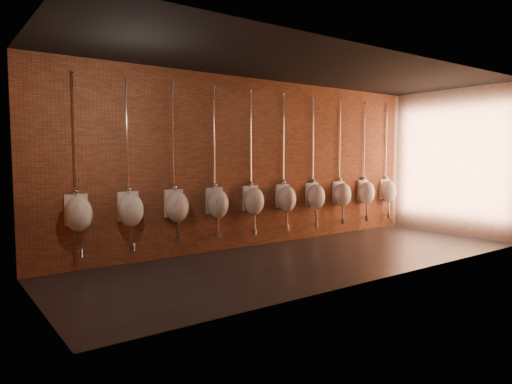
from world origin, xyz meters
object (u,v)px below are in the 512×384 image
at_px(urinal_6, 316,196).
at_px(urinal_9, 389,191).
at_px(urinal_3, 218,203).
at_px(urinal_5, 286,198).
at_px(urinal_8, 367,192).
at_px(urinal_2, 177,206).
at_px(urinal_0, 78,213).
at_px(urinal_1, 131,209).
at_px(urinal_4, 254,200).
at_px(urinal_7, 342,194).

height_order(urinal_6, urinal_9, same).
xyz_separation_m(urinal_3, urinal_9, (4.81, 0.00, 0.00)).
distance_m(urinal_5, urinal_9, 3.20).
bearing_deg(urinal_6, urinal_8, 0.00).
relative_size(urinal_3, urinal_5, 1.00).
xyz_separation_m(urinal_2, urinal_3, (0.80, 0.00, 0.00)).
xyz_separation_m(urinal_2, urinal_9, (5.61, 0.00, 0.00)).
bearing_deg(urinal_9, urinal_6, 180.00).
height_order(urinal_0, urinal_1, same).
xyz_separation_m(urinal_1, urinal_9, (6.41, 0.00, 0.00)).
bearing_deg(urinal_1, urinal_3, 0.00).
height_order(urinal_0, urinal_3, same).
height_order(urinal_4, urinal_5, same).
bearing_deg(urinal_1, urinal_0, 180.00).
bearing_deg(urinal_1, urinal_4, 0.00).
height_order(urinal_1, urinal_2, same).
distance_m(urinal_0, urinal_4, 3.20).
distance_m(urinal_8, urinal_9, 0.80).
xyz_separation_m(urinal_1, urinal_7, (4.81, 0.00, 0.00)).
bearing_deg(urinal_6, urinal_4, 180.00).
height_order(urinal_2, urinal_7, same).
distance_m(urinal_3, urinal_4, 0.80).
relative_size(urinal_0, urinal_1, 1.00).
height_order(urinal_3, urinal_6, same).
bearing_deg(urinal_4, urinal_7, 0.00).
distance_m(urinal_5, urinal_8, 2.40).
bearing_deg(urinal_0, urinal_1, 0.00).
xyz_separation_m(urinal_4, urinal_5, (0.80, 0.00, 0.00)).
height_order(urinal_3, urinal_8, same).
distance_m(urinal_2, urinal_7, 4.00).
bearing_deg(urinal_8, urinal_3, 180.00).
height_order(urinal_1, urinal_7, same).
bearing_deg(urinal_0, urinal_5, 0.00).
bearing_deg(urinal_7, urinal_8, 0.00).
relative_size(urinal_1, urinal_2, 1.00).
distance_m(urinal_3, urinal_5, 1.60).
relative_size(urinal_0, urinal_8, 1.00).
relative_size(urinal_0, urinal_9, 1.00).
distance_m(urinal_0, urinal_3, 2.40).
height_order(urinal_0, urinal_4, same).
xyz_separation_m(urinal_2, urinal_5, (2.40, 0.00, 0.00)).
bearing_deg(urinal_5, urinal_7, 0.00).
bearing_deg(urinal_9, urinal_3, 180.00).
xyz_separation_m(urinal_8, urinal_9, (0.80, 0.00, 0.00)).
height_order(urinal_7, urinal_8, same).
relative_size(urinal_6, urinal_8, 1.00).
xyz_separation_m(urinal_0, urinal_9, (7.21, 0.00, 0.00)).
bearing_deg(urinal_8, urinal_5, 180.00).
distance_m(urinal_2, urinal_3, 0.80).
bearing_deg(urinal_8, urinal_0, 180.00).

